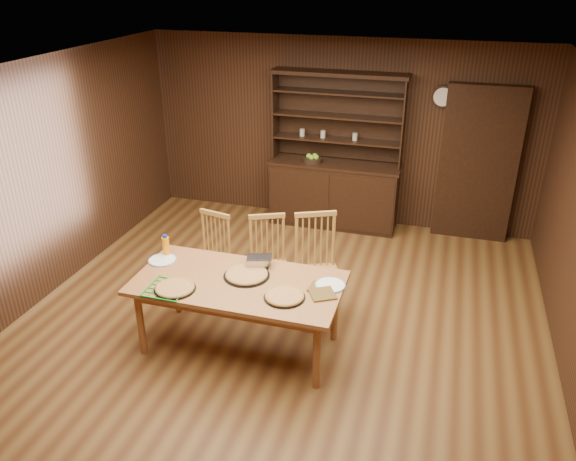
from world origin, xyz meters
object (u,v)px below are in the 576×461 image
(dining_table, at_px, (238,288))
(chair_left, at_px, (212,253))
(juice_bottle, at_px, (166,246))
(china_hutch, at_px, (334,185))
(chair_center, at_px, (268,257))
(chair_right, at_px, (316,262))

(dining_table, distance_m, chair_left, 1.08)
(dining_table, distance_m, juice_bottle, 0.95)
(dining_table, height_order, chair_left, chair_left)
(china_hutch, xyz_separation_m, chair_center, (-0.26, -2.22, -0.05))
(chair_center, distance_m, juice_bottle, 1.13)
(chair_right, bearing_deg, china_hutch, 72.86)
(chair_left, bearing_deg, dining_table, -40.77)
(chair_right, relative_size, juice_bottle, 4.93)
(chair_right, bearing_deg, chair_center, 150.01)
(dining_table, xyz_separation_m, juice_bottle, (-0.89, 0.28, 0.18))
(chair_center, bearing_deg, china_hutch, 59.06)
(dining_table, relative_size, juice_bottle, 8.58)
(china_hutch, bearing_deg, chair_left, -112.10)
(chair_center, distance_m, chair_right, 0.56)
(dining_table, height_order, juice_bottle, juice_bottle)
(dining_table, relative_size, chair_right, 1.74)
(chair_center, xyz_separation_m, juice_bottle, (-0.90, -0.61, 0.31))
(china_hutch, height_order, chair_center, china_hutch)
(chair_left, relative_size, chair_right, 0.87)
(china_hutch, xyz_separation_m, juice_bottle, (-1.16, -2.83, 0.26))
(china_hutch, bearing_deg, dining_table, -94.94)
(dining_table, xyz_separation_m, chair_right, (0.57, 0.84, -0.07))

